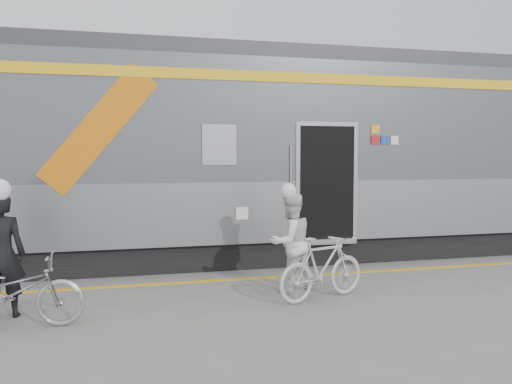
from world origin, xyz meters
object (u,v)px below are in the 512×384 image
object	(u,v)px
bicycle_right	(322,268)
woman	(290,242)
bicycle_left	(11,292)
man	(1,254)

from	to	relation	value
bicycle_right	woman	bearing A→B (deg)	8.79
bicycle_right	bicycle_left	bearing A→B (deg)	74.58
woman	man	bearing A→B (deg)	-15.31
woman	bicycle_right	size ratio (longest dim) A/B	0.99
man	bicycle_left	bearing A→B (deg)	111.73
man	bicycle_right	size ratio (longest dim) A/B	1.06
man	bicycle_left	size ratio (longest dim) A/B	0.95
woman	bicycle_right	distance (m)	0.69
man	woman	bearing A→B (deg)	-173.74
bicycle_left	woman	xyz separation A→B (m)	(3.78, 0.86, 0.31)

